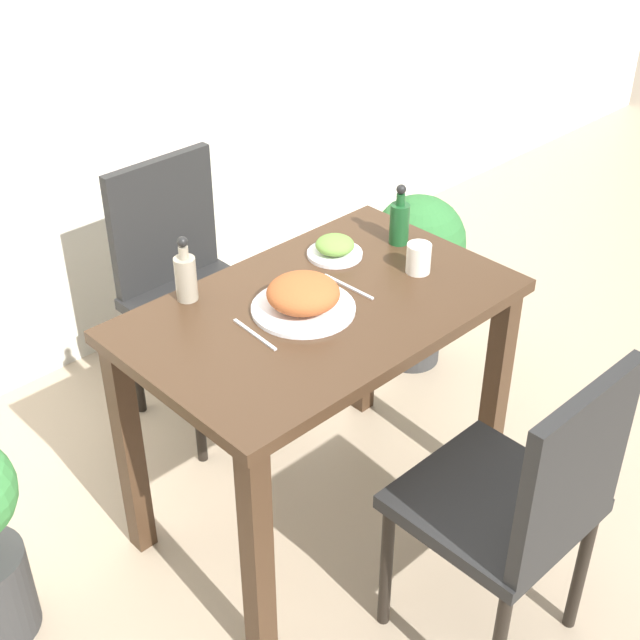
{
  "coord_description": "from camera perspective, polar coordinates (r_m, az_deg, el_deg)",
  "views": [
    {
      "loc": [
        -1.39,
        -1.45,
        2.04
      ],
      "look_at": [
        0.0,
        0.0,
        0.72
      ],
      "focal_mm": 50.0,
      "sensor_mm": 36.0,
      "label": 1
    }
  ],
  "objects": [
    {
      "name": "ground_plane",
      "position": [
        2.86,
        0.0,
        -12.11
      ],
      "size": [
        16.0,
        16.0,
        0.0
      ],
      "primitive_type": "plane",
      "color": "tan"
    },
    {
      "name": "wall_back",
      "position": [
        3.13,
        -17.08,
        18.36
      ],
      "size": [
        8.0,
        0.05,
        2.6
      ],
      "color": "beige",
      "rests_on": "ground_plane"
    },
    {
      "name": "dining_table",
      "position": [
        2.45,
        0.0,
        -1.64
      ],
      "size": [
        1.05,
        0.65,
        0.77
      ],
      "color": "#3D2819",
      "rests_on": "ground_plane"
    },
    {
      "name": "chair_near",
      "position": [
        2.21,
        12.86,
        -11.17
      ],
      "size": [
        0.42,
        0.42,
        0.91
      ],
      "rotation": [
        0.0,
        0.0,
        3.14
      ],
      "color": "black",
      "rests_on": "ground_plane"
    },
    {
      "name": "chair_far",
      "position": [
        3.01,
        -8.48,
        2.62
      ],
      "size": [
        0.42,
        0.42,
        0.91
      ],
      "color": "black",
      "rests_on": "ground_plane"
    },
    {
      "name": "food_plate",
      "position": [
        2.33,
        -1.08,
        1.51
      ],
      "size": [
        0.28,
        0.28,
        0.1
      ],
      "color": "white",
      "rests_on": "dining_table"
    },
    {
      "name": "side_plate",
      "position": [
        2.59,
        0.95,
        4.64
      ],
      "size": [
        0.16,
        0.16,
        0.06
      ],
      "color": "white",
      "rests_on": "dining_table"
    },
    {
      "name": "drink_cup",
      "position": [
        2.52,
        6.33,
        3.95
      ],
      "size": [
        0.07,
        0.07,
        0.09
      ],
      "color": "silver",
      "rests_on": "dining_table"
    },
    {
      "name": "sauce_bottle",
      "position": [
        2.39,
        -8.6,
        2.83
      ],
      "size": [
        0.06,
        0.06,
        0.19
      ],
      "color": "gray",
      "rests_on": "dining_table"
    },
    {
      "name": "condiment_bottle",
      "position": [
        2.65,
        5.11,
        6.34
      ],
      "size": [
        0.06,
        0.06,
        0.19
      ],
      "color": "#194C23",
      "rests_on": "dining_table"
    },
    {
      "name": "fork_utensil",
      "position": [
        2.26,
        -4.2,
        -0.93
      ],
      "size": [
        0.02,
        0.18,
        0.0
      ],
      "rotation": [
        0.0,
        0.0,
        1.5
      ],
      "color": "silver",
      "rests_on": "dining_table"
    },
    {
      "name": "spoon_utensil",
      "position": [
        2.45,
        1.82,
        2.15
      ],
      "size": [
        0.01,
        0.18,
        0.0
      ],
      "rotation": [
        0.0,
        0.0,
        1.6
      ],
      "color": "silver",
      "rests_on": "dining_table"
    },
    {
      "name": "potted_plant_right",
      "position": [
        3.28,
        6.24,
        3.69
      ],
      "size": [
        0.34,
        0.34,
        0.68
      ],
      "color": "#333333",
      "rests_on": "ground_plane"
    }
  ]
}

